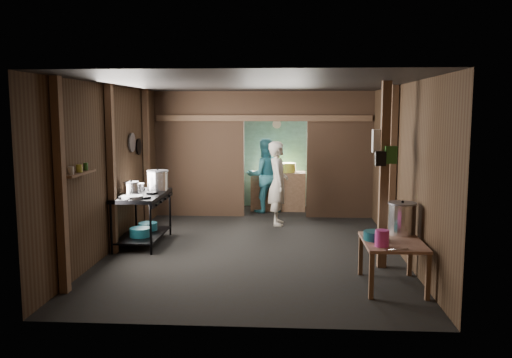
# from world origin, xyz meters

# --- Properties ---
(floor) EXTENTS (4.50, 7.00, 0.00)m
(floor) POSITION_xyz_m (0.00, 0.00, 0.00)
(floor) COLOR black
(floor) RESTS_ON ground
(ceiling) EXTENTS (4.50, 7.00, 0.00)m
(ceiling) POSITION_xyz_m (0.00, 0.00, 2.60)
(ceiling) COLOR black
(ceiling) RESTS_ON ground
(wall_back) EXTENTS (4.50, 0.00, 2.60)m
(wall_back) POSITION_xyz_m (0.00, 3.50, 1.30)
(wall_back) COLOR #433120
(wall_back) RESTS_ON ground
(wall_front) EXTENTS (4.50, 0.00, 2.60)m
(wall_front) POSITION_xyz_m (0.00, -3.50, 1.30)
(wall_front) COLOR #433120
(wall_front) RESTS_ON ground
(wall_left) EXTENTS (0.00, 7.00, 2.60)m
(wall_left) POSITION_xyz_m (-2.25, 0.00, 1.30)
(wall_left) COLOR #433120
(wall_left) RESTS_ON ground
(wall_right) EXTENTS (0.00, 7.00, 2.60)m
(wall_right) POSITION_xyz_m (2.25, 0.00, 1.30)
(wall_right) COLOR #433120
(wall_right) RESTS_ON ground
(partition_left) EXTENTS (1.85, 0.10, 2.60)m
(partition_left) POSITION_xyz_m (-1.32, 2.20, 1.30)
(partition_left) COLOR #402E1C
(partition_left) RESTS_ON floor
(partition_right) EXTENTS (1.35, 0.10, 2.60)m
(partition_right) POSITION_xyz_m (1.57, 2.20, 1.30)
(partition_right) COLOR #402E1C
(partition_right) RESTS_ON floor
(partition_header) EXTENTS (1.30, 0.10, 0.60)m
(partition_header) POSITION_xyz_m (0.25, 2.20, 2.30)
(partition_header) COLOR #402E1C
(partition_header) RESTS_ON wall_back
(turquoise_panel) EXTENTS (4.40, 0.06, 2.50)m
(turquoise_panel) POSITION_xyz_m (0.00, 3.44, 1.25)
(turquoise_panel) COLOR #7BC5BD
(turquoise_panel) RESTS_ON wall_back
(back_counter) EXTENTS (1.20, 0.50, 0.85)m
(back_counter) POSITION_xyz_m (0.30, 2.95, 0.42)
(back_counter) COLOR #845F45
(back_counter) RESTS_ON floor
(wall_clock) EXTENTS (0.20, 0.03, 0.20)m
(wall_clock) POSITION_xyz_m (0.25, 3.40, 1.90)
(wall_clock) COLOR silver
(wall_clock) RESTS_ON wall_back
(post_left_a) EXTENTS (0.10, 0.12, 2.60)m
(post_left_a) POSITION_xyz_m (-2.18, -2.60, 1.30)
(post_left_a) COLOR #845F45
(post_left_a) RESTS_ON floor
(post_left_b) EXTENTS (0.10, 0.12, 2.60)m
(post_left_b) POSITION_xyz_m (-2.18, -0.80, 1.30)
(post_left_b) COLOR #845F45
(post_left_b) RESTS_ON floor
(post_left_c) EXTENTS (0.10, 0.12, 2.60)m
(post_left_c) POSITION_xyz_m (-2.18, 1.20, 1.30)
(post_left_c) COLOR #845F45
(post_left_c) RESTS_ON floor
(post_right) EXTENTS (0.10, 0.12, 2.60)m
(post_right) POSITION_xyz_m (2.18, -0.20, 1.30)
(post_right) COLOR #845F45
(post_right) RESTS_ON floor
(post_free) EXTENTS (0.12, 0.12, 2.60)m
(post_free) POSITION_xyz_m (1.85, -1.30, 1.30)
(post_free) COLOR #845F45
(post_free) RESTS_ON floor
(cross_beam) EXTENTS (4.40, 0.12, 0.12)m
(cross_beam) POSITION_xyz_m (0.00, 2.15, 2.05)
(cross_beam) COLOR #845F45
(cross_beam) RESTS_ON wall_left
(pan_lid_big) EXTENTS (0.03, 0.34, 0.34)m
(pan_lid_big) POSITION_xyz_m (-2.21, 0.40, 1.65)
(pan_lid_big) COLOR slate
(pan_lid_big) RESTS_ON wall_left
(pan_lid_small) EXTENTS (0.03, 0.30, 0.30)m
(pan_lid_small) POSITION_xyz_m (-2.21, 0.80, 1.55)
(pan_lid_small) COLOR black
(pan_lid_small) RESTS_ON wall_left
(wall_shelf) EXTENTS (0.14, 0.80, 0.03)m
(wall_shelf) POSITION_xyz_m (-2.15, -2.10, 1.40)
(wall_shelf) COLOR #845F45
(wall_shelf) RESTS_ON wall_left
(jar_white) EXTENTS (0.07, 0.07, 0.10)m
(jar_white) POSITION_xyz_m (-2.15, -2.35, 1.47)
(jar_white) COLOR silver
(jar_white) RESTS_ON wall_shelf
(jar_yellow) EXTENTS (0.08, 0.08, 0.10)m
(jar_yellow) POSITION_xyz_m (-2.15, -2.10, 1.47)
(jar_yellow) COLOR gold
(jar_yellow) RESTS_ON wall_shelf
(jar_green) EXTENTS (0.06, 0.06, 0.10)m
(jar_green) POSITION_xyz_m (-2.15, -1.88, 1.47)
(jar_green) COLOR #296223
(jar_green) RESTS_ON wall_shelf
(bag_white) EXTENTS (0.22, 0.15, 0.32)m
(bag_white) POSITION_xyz_m (1.80, -1.22, 1.78)
(bag_white) COLOR silver
(bag_white) RESTS_ON post_free
(bag_green) EXTENTS (0.16, 0.12, 0.24)m
(bag_green) POSITION_xyz_m (1.92, -1.36, 1.60)
(bag_green) COLOR #296223
(bag_green) RESTS_ON post_free
(bag_black) EXTENTS (0.14, 0.10, 0.20)m
(bag_black) POSITION_xyz_m (1.78, -1.38, 1.55)
(bag_black) COLOR black
(bag_black) RESTS_ON post_free
(gas_range) EXTENTS (0.74, 1.43, 0.85)m
(gas_range) POSITION_xyz_m (-1.88, -0.23, 0.42)
(gas_range) COLOR black
(gas_range) RESTS_ON floor
(prep_table) EXTENTS (0.72, 0.99, 0.59)m
(prep_table) POSITION_xyz_m (1.83, -2.14, 0.29)
(prep_table) COLOR tan
(prep_table) RESTS_ON floor
(stove_pot_large) EXTENTS (0.42, 0.42, 0.36)m
(stove_pot_large) POSITION_xyz_m (-1.71, 0.17, 1.01)
(stove_pot_large) COLOR silver
(stove_pot_large) RESTS_ON gas_range
(stove_pot_med) EXTENTS (0.28, 0.28, 0.22)m
(stove_pot_med) POSITION_xyz_m (-2.05, -0.24, 0.93)
(stove_pot_med) COLOR silver
(stove_pot_med) RESTS_ON gas_range
(stove_saucepan) EXTENTS (0.20, 0.20, 0.11)m
(stove_saucepan) POSITION_xyz_m (-2.05, 0.19, 0.90)
(stove_saucepan) COLOR silver
(stove_saucepan) RESTS_ON gas_range
(frying_pan) EXTENTS (0.35, 0.56, 0.07)m
(frying_pan) POSITION_xyz_m (-1.88, -0.77, 0.87)
(frying_pan) COLOR slate
(frying_pan) RESTS_ON gas_range
(blue_tub_front) EXTENTS (0.34, 0.34, 0.14)m
(blue_tub_front) POSITION_xyz_m (-1.88, -0.39, 0.23)
(blue_tub_front) COLOR #175967
(blue_tub_front) RESTS_ON gas_range
(blue_tub_back) EXTENTS (0.32, 0.32, 0.13)m
(blue_tub_back) POSITION_xyz_m (-1.88, 0.07, 0.23)
(blue_tub_back) COLOR #175967
(blue_tub_back) RESTS_ON gas_range
(stock_pot) EXTENTS (0.40, 0.40, 0.44)m
(stock_pot) POSITION_xyz_m (2.02, -1.75, 0.79)
(stock_pot) COLOR silver
(stock_pot) RESTS_ON prep_table
(wash_basin) EXTENTS (0.39, 0.39, 0.11)m
(wash_basin) POSITION_xyz_m (1.62, -2.11, 0.64)
(wash_basin) COLOR #175967
(wash_basin) RESTS_ON prep_table
(pink_bucket) EXTENTS (0.18, 0.18, 0.20)m
(pink_bucket) POSITION_xyz_m (1.64, -2.42, 0.69)
(pink_bucket) COLOR #E33FAA
(pink_bucket) RESTS_ON prep_table
(knife) EXTENTS (0.30, 0.12, 0.01)m
(knife) POSITION_xyz_m (1.79, -2.57, 0.59)
(knife) COLOR silver
(knife) RESTS_ON prep_table
(yellow_tub) EXTENTS (0.37, 0.37, 0.21)m
(yellow_tub) POSITION_xyz_m (0.50, 2.95, 0.95)
(yellow_tub) COLOR gold
(yellow_tub) RESTS_ON back_counter
(cook) EXTENTS (0.42, 0.61, 1.62)m
(cook) POSITION_xyz_m (0.33, 1.42, 0.81)
(cook) COLOR silver
(cook) RESTS_ON floor
(worker_back) EXTENTS (0.93, 0.82, 1.61)m
(worker_back) POSITION_xyz_m (-0.00, 2.68, 0.80)
(worker_back) COLOR teal
(worker_back) RESTS_ON floor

